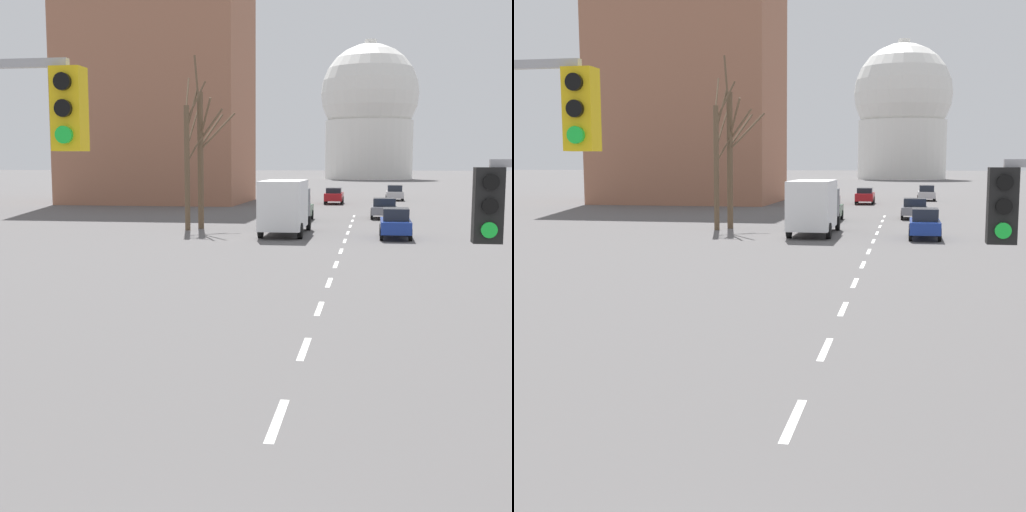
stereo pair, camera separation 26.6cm
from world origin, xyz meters
The scene contains 21 objects.
lane_stripe_1 centered at (0.00, 7.02, 0.00)m, with size 0.16×2.00×0.01m, color silver.
lane_stripe_2 centered at (0.00, 11.52, 0.00)m, with size 0.16×2.00×0.01m, color silver.
lane_stripe_3 centered at (0.00, 16.02, 0.00)m, with size 0.16×2.00×0.01m, color silver.
lane_stripe_4 centered at (0.00, 20.52, 0.00)m, with size 0.16×2.00×0.01m, color silver.
lane_stripe_5 centered at (0.00, 25.02, 0.00)m, with size 0.16×2.00×0.01m, color silver.
lane_stripe_6 centered at (0.00, 29.52, 0.00)m, with size 0.16×2.00×0.01m, color silver.
lane_stripe_7 centered at (0.00, 34.02, 0.00)m, with size 0.16×2.00×0.01m, color silver.
lane_stripe_8 centered at (0.00, 38.52, 0.00)m, with size 0.16×2.00×0.01m, color silver.
lane_stripe_9 centered at (0.00, 43.02, 0.00)m, with size 0.16×2.00×0.01m, color silver.
lane_stripe_10 centered at (0.00, 47.52, 0.00)m, with size 0.16×2.00×0.01m, color silver.
lane_stripe_11 centered at (0.00, 52.02, 0.00)m, with size 0.16×2.00×0.01m, color silver.
sedan_near_left centered at (3.77, 76.74, 0.84)m, with size 1.91×4.59×1.69m.
sedan_near_right centered at (2.27, 50.05, 0.79)m, with size 1.98×3.82×1.53m.
sedan_mid_centre centered at (-2.49, 68.82, 0.85)m, with size 1.84×4.59×1.63m.
sedan_far_left centered at (-3.77, 46.96, 0.89)m, with size 1.76×4.37×1.78m.
sedan_far_right centered at (2.68, 35.79, 0.85)m, with size 1.70×4.08×1.67m.
delivery_truck centered at (-3.56, 36.98, 1.70)m, with size 2.44×7.20×3.14m.
bare_tree_left_near centered at (-9.80, 38.85, 4.47)m, with size 1.61×3.02×9.54m.
bare_tree_left_far centered at (-9.19, 39.95, 4.79)m, with size 2.61×3.99×10.96m.
capitol_dome centered at (0.00, 184.45, 17.14)m, with size 24.91×24.91×35.18m.
apartment_block_left centered at (-20.77, 69.14, 13.19)m, with size 18.00×14.00×26.38m, color #9E664C.
Camera 1 is at (1.45, -3.93, 4.12)m, focal length 50.00 mm.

